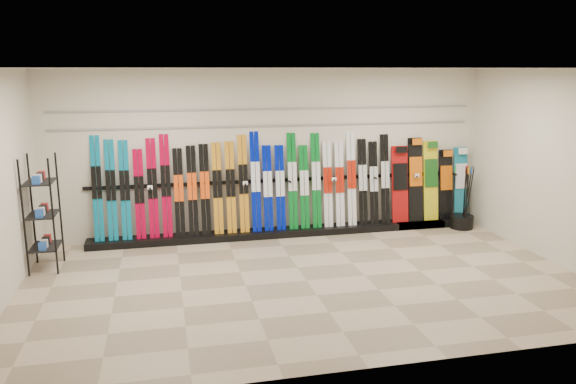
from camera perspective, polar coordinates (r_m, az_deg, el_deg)
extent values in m
plane|color=#86745C|center=(8.21, 1.90, -8.98)|extent=(8.00, 8.00, 0.00)
plane|color=beige|center=(10.19, -1.61, 3.97)|extent=(8.00, 0.00, 8.00)
plane|color=beige|center=(9.61, 25.73, 2.23)|extent=(0.00, 5.00, 5.00)
plane|color=silver|center=(7.65, 2.06, 12.45)|extent=(8.00, 8.00, 0.00)
cube|color=black|center=(10.34, -0.10, -4.08)|extent=(8.00, 0.40, 0.12)
cube|color=#076A8B|center=(10.02, -18.84, 0.41)|extent=(0.17, 0.30, 1.82)
cube|color=#076A8B|center=(10.00, -17.53, 0.17)|extent=(0.17, 0.28, 1.71)
cube|color=#076A8B|center=(9.98, -16.22, 0.18)|extent=(0.17, 0.28, 1.69)
cube|color=#A40026|center=(9.98, -14.86, -0.21)|extent=(0.17, 0.25, 1.54)
cube|color=#A40026|center=(9.96, -13.60, 0.36)|extent=(0.17, 0.28, 1.71)
cube|color=#A40026|center=(9.96, -12.31, 0.61)|extent=(0.17, 0.29, 1.78)
cube|color=black|center=(9.97, -11.03, -0.05)|extent=(0.17, 0.25, 1.53)
cube|color=black|center=(9.98, -9.70, 0.13)|extent=(0.17, 0.26, 1.57)
cube|color=black|center=(9.99, -8.44, 0.25)|extent=(0.17, 0.26, 1.59)
cube|color=orange|center=(10.01, -7.18, 0.37)|extent=(0.17, 0.27, 1.61)
cube|color=orange|center=(10.03, -5.86, 0.46)|extent=(0.17, 0.27, 1.62)
cube|color=orange|center=(10.06, -4.56, 0.84)|extent=(0.17, 0.29, 1.73)
cube|color=#0012A4|center=(10.09, -3.32, 1.06)|extent=(0.17, 0.29, 1.79)
cube|color=#0012A4|center=(10.14, -2.07, 0.39)|extent=(0.17, 0.25, 1.53)
cube|color=#0012A4|center=(10.18, -0.81, 0.44)|extent=(0.17, 0.25, 1.53)
cube|color=#05661D|center=(10.22, 0.45, 1.11)|extent=(0.17, 0.29, 1.74)
cube|color=#05661D|center=(10.28, 1.66, 0.51)|extent=(0.17, 0.25, 1.52)
cube|color=#05661D|center=(10.33, 2.87, 1.17)|extent=(0.17, 0.28, 1.73)
cube|color=silver|center=(10.40, 4.06, 0.78)|extent=(0.17, 0.26, 1.57)
cube|color=silver|center=(10.47, 5.26, 0.82)|extent=(0.17, 0.26, 1.56)
cube|color=silver|center=(10.54, 6.45, 1.33)|extent=(0.17, 0.29, 1.73)
cube|color=black|center=(10.61, 7.59, 1.01)|extent=(0.17, 0.26, 1.60)
cube|color=black|center=(10.69, 8.69, 0.92)|extent=(0.17, 0.26, 1.55)
cube|color=black|center=(10.78, 9.82, 1.31)|extent=(0.17, 0.28, 1.67)
cube|color=#990C0C|center=(10.91, 11.29, 0.79)|extent=(0.32, 0.23, 1.45)
cube|color=black|center=(11.04, 12.81, 1.23)|extent=(0.29, 0.25, 1.59)
cube|color=gold|center=(11.18, 14.29, 1.12)|extent=(0.29, 0.24, 1.52)
cube|color=black|center=(11.33, 15.74, 0.73)|extent=(0.27, 0.21, 1.35)
cube|color=#14728C|center=(11.49, 17.14, 0.89)|extent=(0.28, 0.22, 1.38)
cube|color=black|center=(9.20, -23.68, -1.98)|extent=(0.40, 0.60, 1.75)
cylinder|color=black|center=(11.28, 17.22, -2.90)|extent=(0.44, 0.44, 0.25)
cylinder|color=black|center=(11.16, 17.47, -0.51)|extent=(0.04, 0.05, 1.18)
cylinder|color=black|center=(11.26, 17.76, -0.42)|extent=(0.13, 0.03, 1.18)
cylinder|color=black|center=(11.18, 17.49, -0.49)|extent=(0.07, 0.08, 1.18)
cylinder|color=black|center=(11.08, 17.70, -0.62)|extent=(0.09, 0.13, 1.18)
cylinder|color=black|center=(11.26, 17.52, -0.41)|extent=(0.03, 0.04, 1.18)
cylinder|color=black|center=(11.19, 17.73, -0.50)|extent=(0.06, 0.12, 1.18)
cylinder|color=black|center=(11.19, 17.49, -0.48)|extent=(0.09, 0.11, 1.18)
cylinder|color=black|center=(11.15, 16.47, -0.46)|extent=(0.08, 0.12, 1.18)
cylinder|color=black|center=(11.16, 17.64, -0.52)|extent=(0.06, 0.10, 1.18)
cylinder|color=black|center=(11.03, 17.68, -0.68)|extent=(0.15, 0.13, 1.17)
cylinder|color=black|center=(11.15, 17.93, -0.55)|extent=(0.11, 0.05, 1.18)
cube|color=gray|center=(10.11, -1.60, 6.76)|extent=(7.60, 0.02, 0.03)
cube|color=gray|center=(10.09, -1.61, 8.46)|extent=(7.60, 0.02, 0.03)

